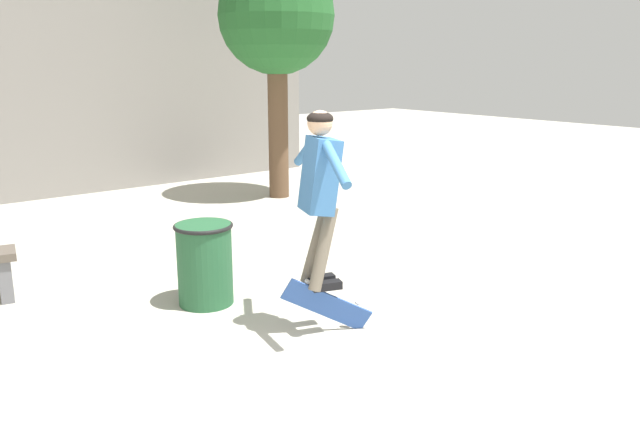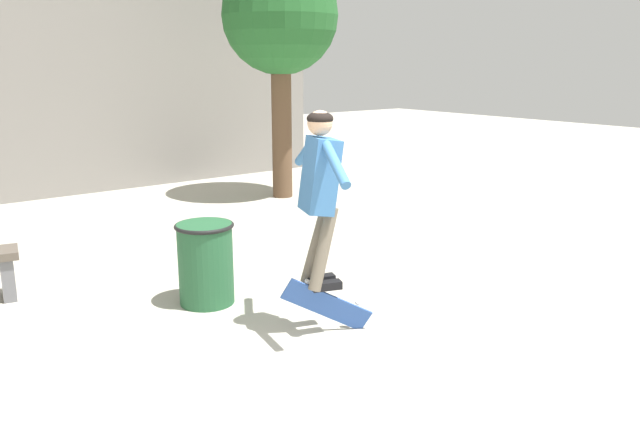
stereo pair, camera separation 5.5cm
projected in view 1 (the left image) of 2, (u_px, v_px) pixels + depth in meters
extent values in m
plane|color=#B2AD9E|center=(385.00, 380.00, 4.67)|extent=(40.00, 40.00, 0.00)
cube|color=gray|center=(41.00, 71.00, 10.59)|extent=(10.62, 0.40, 4.33)
cylinder|color=brown|center=(278.00, 130.00, 10.77)|extent=(0.34, 0.34, 2.34)
sphere|color=#235B28|center=(276.00, 15.00, 10.32)|extent=(1.94, 1.94, 1.94)
cube|color=slate|center=(6.00, 278.00, 6.22)|extent=(0.18, 0.34, 0.43)
cylinder|color=#235633|center=(205.00, 264.00, 6.07)|extent=(0.53, 0.53, 0.81)
torus|color=black|center=(203.00, 226.00, 5.98)|extent=(0.57, 0.57, 0.04)
cube|color=teal|center=(320.00, 175.00, 5.20)|extent=(0.39, 0.42, 0.65)
sphere|color=tan|center=(320.00, 123.00, 5.09)|extent=(0.27, 0.27, 0.21)
ellipsoid|color=black|center=(320.00, 119.00, 5.08)|extent=(0.28, 0.28, 0.12)
cylinder|color=#6B6051|center=(317.00, 244.00, 5.42)|extent=(0.29, 0.25, 0.73)
cube|color=black|center=(320.00, 279.00, 5.51)|extent=(0.28, 0.18, 0.07)
cylinder|color=#6B6051|center=(323.00, 249.00, 5.26)|extent=(0.32, 0.15, 0.73)
cube|color=black|center=(327.00, 285.00, 5.35)|extent=(0.28, 0.18, 0.07)
cylinder|color=teal|center=(306.00, 151.00, 5.50)|extent=(0.24, 0.50, 0.33)
cylinder|color=teal|center=(336.00, 164.00, 4.81)|extent=(0.24, 0.50, 0.33)
cube|color=#2D519E|center=(327.00, 305.00, 5.44)|extent=(0.72, 0.43, 0.56)
cylinder|color=silver|center=(357.00, 303.00, 5.52)|extent=(0.08, 0.07, 0.05)
cylinder|color=silver|center=(344.00, 322.00, 5.59)|extent=(0.08, 0.07, 0.05)
cylinder|color=silver|center=(308.00, 282.00, 5.37)|extent=(0.08, 0.07, 0.05)
cylinder|color=silver|center=(295.00, 302.00, 5.45)|extent=(0.08, 0.07, 0.05)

